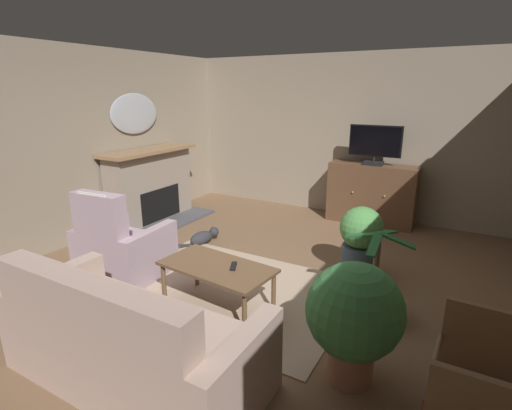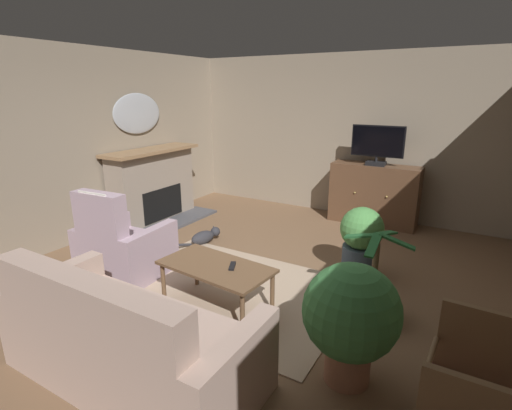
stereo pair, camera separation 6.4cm
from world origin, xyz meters
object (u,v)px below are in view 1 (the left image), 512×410
at_px(wall_mirror_oval, 135,114).
at_px(cat, 204,237).
at_px(tv_cabinet, 371,195).
at_px(television, 375,144).
at_px(fireplace, 152,188).
at_px(side_chair_far_end, 475,383).
at_px(potted_plant_tall_palm_by_window, 354,315).
at_px(tv_remote, 233,266).
at_px(armchair_facing_sofa, 122,250).
at_px(potted_plant_on_hearth_side, 373,298).
at_px(sofa_floral, 130,344).
at_px(coffee_table, 217,270).
at_px(potted_plant_small_fern_corner, 361,240).

distance_m(wall_mirror_oval, cat, 2.34).
distance_m(tv_cabinet, television, 0.85).
xyz_separation_m(fireplace, tv_cabinet, (3.19, 1.70, -0.11)).
height_order(side_chair_far_end, potted_plant_tall_palm_by_window, potted_plant_tall_palm_by_window).
distance_m(tv_remote, cat, 1.91).
bearing_deg(armchair_facing_sofa, tv_cabinet, 58.96).
bearing_deg(potted_plant_on_hearth_side, sofa_floral, -127.08).
distance_m(fireplace, side_chair_far_end, 5.30).
xyz_separation_m(wall_mirror_oval, television, (3.44, 1.65, -0.45)).
relative_size(sofa_floral, side_chair_far_end, 2.15).
relative_size(fireplace, tv_cabinet, 1.27).
distance_m(coffee_table, sofa_floral, 1.16).
distance_m(potted_plant_on_hearth_side, cat, 2.66).
distance_m(sofa_floral, potted_plant_tall_palm_by_window, 1.66).
distance_m(side_chair_far_end, potted_plant_small_fern_corner, 2.33).
bearing_deg(potted_plant_on_hearth_side, cat, 164.81).
distance_m(armchair_facing_sofa, potted_plant_tall_palm_by_window, 2.85).
bearing_deg(sofa_floral, cat, 115.90).
height_order(television, potted_plant_on_hearth_side, television).
xyz_separation_m(tv_cabinet, potted_plant_on_hearth_side, (0.72, -2.80, -0.27)).
height_order(television, potted_plant_tall_palm_by_window, television).
xyz_separation_m(coffee_table, tv_remote, (0.16, 0.05, 0.06)).
xyz_separation_m(wall_mirror_oval, side_chair_far_end, (5.00, -2.34, -1.25)).
bearing_deg(sofa_floral, armchair_facing_sofa, 139.55).
bearing_deg(tv_remote, fireplace, -148.10).
height_order(tv_cabinet, tv_remote, tv_cabinet).
bearing_deg(fireplace, sofa_floral, -48.60).
xyz_separation_m(armchair_facing_sofa, side_chair_far_end, (3.61, -0.65, 0.17)).
xyz_separation_m(tv_cabinet, side_chair_far_end, (1.56, -4.05, 0.04)).
bearing_deg(armchair_facing_sofa, tv_remote, 0.08).
relative_size(tv_remote, cat, 0.25).
distance_m(potted_plant_tall_palm_by_window, cat, 3.13).
height_order(potted_plant_tall_palm_by_window, potted_plant_on_hearth_side, potted_plant_tall_palm_by_window).
relative_size(wall_mirror_oval, potted_plant_on_hearth_side, 1.13).
xyz_separation_m(tv_remote, side_chair_far_end, (2.07, -0.65, 0.02)).
xyz_separation_m(fireplace, tv_remote, (2.69, -1.69, -0.09)).
bearing_deg(potted_plant_small_fern_corner, television, 100.57).
distance_m(fireplace, tv_cabinet, 3.62).
bearing_deg(sofa_floral, television, 81.98).
xyz_separation_m(coffee_table, cat, (-1.19, 1.34, -0.33)).
height_order(wall_mirror_oval, potted_plant_on_hearth_side, wall_mirror_oval).
relative_size(coffee_table, armchair_facing_sofa, 1.06).
bearing_deg(potted_plant_small_fern_corner, potted_plant_on_hearth_side, -65.66).
relative_size(television, cat, 1.18).
distance_m(television, armchair_facing_sofa, 4.04).
relative_size(wall_mirror_oval, potted_plant_tall_palm_by_window, 1.04).
xyz_separation_m(side_chair_far_end, potted_plant_on_hearth_side, (-0.85, 1.24, -0.32)).
xyz_separation_m(sofa_floral, armchair_facing_sofa, (-1.41, 1.20, 0.01)).
bearing_deg(potted_plant_small_fern_corner, tv_cabinet, 100.30).
bearing_deg(cat, tv_cabinet, 48.73).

